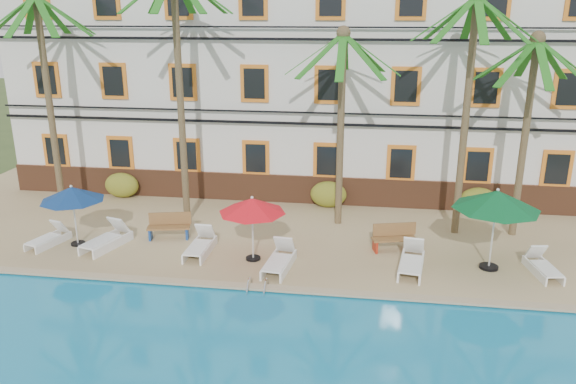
% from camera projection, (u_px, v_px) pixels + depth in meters
% --- Properties ---
extents(ground, '(100.00, 100.00, 0.00)m').
position_uv_depth(ground, '(261.00, 282.00, 17.48)').
color(ground, '#384C23').
rests_on(ground, ground).
extents(pool_deck, '(30.00, 12.00, 0.25)m').
position_uv_depth(pool_deck, '(284.00, 221.00, 22.15)').
color(pool_deck, tan).
rests_on(pool_deck, ground).
extents(pool_coping, '(30.00, 0.35, 0.06)m').
position_uv_depth(pool_coping, '(255.00, 287.00, 16.55)').
color(pool_coping, tan).
rests_on(pool_coping, pool_deck).
extents(hotel_building, '(25.40, 6.44, 10.22)m').
position_uv_depth(hotel_building, '(301.00, 73.00, 25.23)').
color(hotel_building, silver).
rests_on(hotel_building, pool_deck).
extents(palm_a, '(4.10, 4.10, 8.61)m').
position_uv_depth(palm_a, '(46.00, 75.00, 21.37)').
color(palm_a, brown).
rests_on(palm_a, pool_deck).
extents(palm_b, '(4.10, 4.10, 9.40)m').
position_uv_depth(palm_b, '(178.00, 66.00, 20.10)').
color(palm_b, brown).
rests_on(palm_b, pool_deck).
extents(palm_c, '(4.10, 4.10, 7.32)m').
position_uv_depth(palm_c, '(341.00, 100.00, 20.18)').
color(palm_c, brown).
rests_on(palm_c, pool_deck).
extents(palm_d, '(4.10, 4.10, 8.52)m').
position_uv_depth(palm_d, '(469.00, 84.00, 19.06)').
color(palm_d, brown).
rests_on(palm_d, pool_deck).
extents(palm_e, '(4.10, 4.10, 7.18)m').
position_uv_depth(palm_e, '(529.00, 108.00, 19.11)').
color(palm_e, brown).
rests_on(palm_e, pool_deck).
extents(shrub_left, '(1.50, 0.90, 1.10)m').
position_uv_depth(shrub_left, '(122.00, 185.00, 24.46)').
color(shrub_left, '#35621C').
rests_on(shrub_left, pool_deck).
extents(shrub_mid, '(1.50, 0.90, 1.10)m').
position_uv_depth(shrub_mid, '(328.00, 194.00, 23.23)').
color(shrub_mid, '#35621C').
rests_on(shrub_mid, pool_deck).
extents(shrub_right, '(1.50, 0.90, 1.10)m').
position_uv_depth(shrub_right, '(478.00, 201.00, 22.42)').
color(shrub_right, '#35621C').
rests_on(shrub_right, pool_deck).
extents(umbrella_blue, '(2.17, 2.17, 2.18)m').
position_uv_depth(umbrella_blue, '(72.00, 194.00, 19.07)').
color(umbrella_blue, black).
rests_on(umbrella_blue, pool_deck).
extents(umbrella_red, '(2.19, 2.19, 2.19)m').
position_uv_depth(umbrella_red, '(252.00, 206.00, 17.89)').
color(umbrella_red, black).
rests_on(umbrella_red, pool_deck).
extents(umbrella_green, '(2.67, 2.67, 2.67)m').
position_uv_depth(umbrella_green, '(497.00, 200.00, 17.13)').
color(umbrella_green, black).
rests_on(umbrella_green, pool_deck).
extents(lounger_a, '(1.01, 1.73, 0.77)m').
position_uv_depth(lounger_a, '(49.00, 238.00, 19.56)').
color(lounger_a, white).
rests_on(lounger_a, pool_deck).
extents(lounger_b, '(1.25, 2.09, 0.93)m').
position_uv_depth(lounger_b, '(107.00, 239.00, 19.34)').
color(lounger_b, white).
rests_on(lounger_b, pool_deck).
extents(lounger_c, '(0.70, 1.88, 0.88)m').
position_uv_depth(lounger_c, '(200.00, 245.00, 18.86)').
color(lounger_c, white).
rests_on(lounger_c, pool_deck).
extents(lounger_d, '(0.90, 1.99, 0.91)m').
position_uv_depth(lounger_d, '(279.00, 260.00, 17.72)').
color(lounger_d, white).
rests_on(lounger_d, pool_deck).
extents(lounger_e, '(0.97, 2.04, 0.93)m').
position_uv_depth(lounger_e, '(412.00, 261.00, 17.61)').
color(lounger_e, white).
rests_on(lounger_e, pool_deck).
extents(lounger_f, '(0.87, 1.76, 0.79)m').
position_uv_depth(lounger_f, '(543.00, 266.00, 17.38)').
color(lounger_f, white).
rests_on(lounger_f, pool_deck).
extents(bench_left, '(1.57, 0.79, 0.93)m').
position_uv_depth(bench_left, '(169.00, 226.00, 20.07)').
color(bench_left, olive).
rests_on(bench_left, pool_deck).
extents(bench_right, '(1.57, 0.85, 0.93)m').
position_uv_depth(bench_right, '(394.00, 237.00, 19.07)').
color(bench_right, olive).
rests_on(bench_right, pool_deck).
extents(pool_ladder, '(0.54, 0.74, 0.74)m').
position_uv_depth(pool_ladder, '(258.00, 290.00, 16.45)').
color(pool_ladder, silver).
rests_on(pool_ladder, ground).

